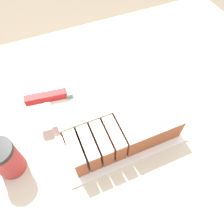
# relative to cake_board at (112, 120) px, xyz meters

# --- Properties ---
(ground_plane) EXTENTS (8.00, 8.00, 0.00)m
(ground_plane) POSITION_rel_cake_board_xyz_m (0.01, -0.05, -0.95)
(ground_plane) COLOR #7F705B
(countertop) EXTENTS (1.40, 1.10, 0.95)m
(countertop) POSITION_rel_cake_board_xyz_m (0.01, -0.05, -0.48)
(countertop) COLOR beige
(countertop) RESTS_ON ground_plane
(cake_board) EXTENTS (0.36, 0.30, 0.01)m
(cake_board) POSITION_rel_cake_board_xyz_m (0.00, 0.00, 0.00)
(cake_board) COLOR white
(cake_board) RESTS_ON countertop
(cake) EXTENTS (0.32, 0.26, 0.08)m
(cake) POSITION_rel_cake_board_xyz_m (0.00, 0.00, 0.04)
(cake) COLOR #994C2D
(cake) RESTS_ON cake_board
(knife) EXTENTS (0.33, 0.07, 0.02)m
(knife) POSITION_rel_cake_board_xyz_m (-0.12, 0.08, 0.09)
(knife) COLOR silver
(knife) RESTS_ON cake
(coffee_cup) EXTENTS (0.07, 0.07, 0.11)m
(coffee_cup) POSITION_rel_cake_board_xyz_m (-0.31, -0.03, 0.05)
(coffee_cup) COLOR #B23333
(coffee_cup) RESTS_ON countertop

